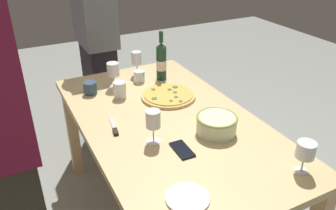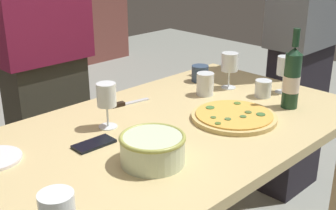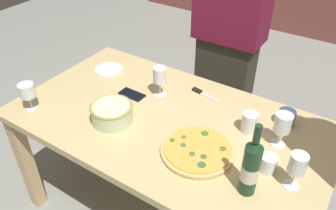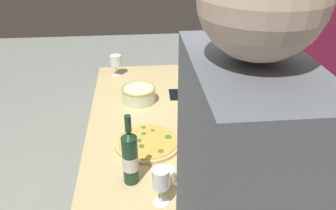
{
  "view_description": "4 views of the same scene",
  "coord_description": "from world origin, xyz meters",
  "px_view_note": "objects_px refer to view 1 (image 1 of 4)",
  "views": [
    {
      "loc": [
        -1.44,
        0.74,
        1.71
      ],
      "look_at": [
        0.0,
        0.0,
        0.84
      ],
      "focal_mm": 36.75,
      "sensor_mm": 36.0,
      "label": 1
    },
    {
      "loc": [
        -1.05,
        -1.07,
        1.42
      ],
      "look_at": [
        0.0,
        0.0,
        0.84
      ],
      "focal_mm": 46.61,
      "sensor_mm": 36.0,
      "label": 2
    },
    {
      "loc": [
        0.74,
        -1.13,
        1.82
      ],
      "look_at": [
        0.0,
        0.0,
        0.84
      ],
      "focal_mm": 36.33,
      "sensor_mm": 36.0,
      "label": 3
    },
    {
      "loc": [
        1.68,
        -0.16,
        1.78
      ],
      "look_at": [
        0.0,
        0.0,
        0.84
      ],
      "focal_mm": 36.89,
      "sensor_mm": 36.0,
      "label": 4
    }
  ],
  "objects_px": {
    "pizza": "(168,95)",
    "cell_phone": "(182,150)",
    "person_guest_left": "(3,140)",
    "serving_bowl": "(217,124)",
    "wine_glass_near_pizza": "(113,71)",
    "wine_glass_by_bottle": "(153,120)",
    "pizza_knife": "(115,129)",
    "cup_ceramic": "(139,76)",
    "cup_spare": "(120,90)",
    "wine_glass_far_left": "(306,151)",
    "wine_glass_far_right": "(137,59)",
    "person_host": "(96,40)",
    "dining_table": "(168,134)",
    "cup_amber": "(90,88)",
    "wine_bottle": "(161,61)",
    "side_plate": "(188,198)"
  },
  "relations": [
    {
      "from": "cup_spare",
      "to": "person_host",
      "type": "bearing_deg",
      "value": -6.08
    },
    {
      "from": "wine_glass_by_bottle",
      "to": "cell_phone",
      "type": "distance_m",
      "value": 0.2
    },
    {
      "from": "side_plate",
      "to": "wine_glass_far_right",
      "type": "bearing_deg",
      "value": -13.63
    },
    {
      "from": "wine_glass_far_right",
      "to": "cup_spare",
      "type": "xyz_separation_m",
      "value": [
        -0.28,
        0.23,
        -0.07
      ]
    },
    {
      "from": "cup_amber",
      "to": "pizza_knife",
      "type": "height_order",
      "value": "cup_amber"
    },
    {
      "from": "pizza_knife",
      "to": "cup_ceramic",
      "type": "bearing_deg",
      "value": -34.93
    },
    {
      "from": "wine_glass_far_left",
      "to": "cup_spare",
      "type": "xyz_separation_m",
      "value": [
        1.03,
        0.45,
        -0.05
      ]
    },
    {
      "from": "cup_amber",
      "to": "side_plate",
      "type": "height_order",
      "value": "cup_amber"
    },
    {
      "from": "wine_glass_near_pizza",
      "to": "person_guest_left",
      "type": "relative_size",
      "value": 0.1
    },
    {
      "from": "wine_glass_by_bottle",
      "to": "wine_glass_near_pizza",
      "type": "bearing_deg",
      "value": -3.02
    },
    {
      "from": "dining_table",
      "to": "cell_phone",
      "type": "distance_m",
      "value": 0.31
    },
    {
      "from": "pizza_knife",
      "to": "person_guest_left",
      "type": "xyz_separation_m",
      "value": [
        -0.09,
        0.51,
        0.14
      ]
    },
    {
      "from": "cup_ceramic",
      "to": "person_host",
      "type": "distance_m",
      "value": 0.57
    },
    {
      "from": "person_guest_left",
      "to": "serving_bowl",
      "type": "bearing_deg",
      "value": -13.93
    },
    {
      "from": "pizza",
      "to": "serving_bowl",
      "type": "xyz_separation_m",
      "value": [
        -0.47,
        -0.04,
        0.04
      ]
    },
    {
      "from": "serving_bowl",
      "to": "wine_glass_far_right",
      "type": "distance_m",
      "value": 0.88
    },
    {
      "from": "cup_amber",
      "to": "wine_glass_far_right",
      "type": "bearing_deg",
      "value": -68.97
    },
    {
      "from": "wine_bottle",
      "to": "cup_ceramic",
      "type": "relative_size",
      "value": 4.39
    },
    {
      "from": "wine_glass_far_left",
      "to": "serving_bowl",
      "type": "bearing_deg",
      "value": 19.73
    },
    {
      "from": "wine_glass_near_pizza",
      "to": "wine_glass_by_bottle",
      "type": "xyz_separation_m",
      "value": [
        -0.68,
        0.04,
        0.01
      ]
    },
    {
      "from": "wine_glass_far_left",
      "to": "cup_ceramic",
      "type": "relative_size",
      "value": 1.96
    },
    {
      "from": "dining_table",
      "to": "cup_amber",
      "type": "height_order",
      "value": "cup_amber"
    },
    {
      "from": "wine_glass_near_pizza",
      "to": "cup_spare",
      "type": "xyz_separation_m",
      "value": [
        -0.15,
        0.02,
        -0.07
      ]
    },
    {
      "from": "wine_glass_far_left",
      "to": "person_host",
      "type": "distance_m",
      "value": 1.78
    },
    {
      "from": "cup_spare",
      "to": "side_plate",
      "type": "relative_size",
      "value": 0.58
    },
    {
      "from": "pizza",
      "to": "cell_phone",
      "type": "xyz_separation_m",
      "value": [
        -0.53,
        0.2,
        -0.01
      ]
    },
    {
      "from": "cup_ceramic",
      "to": "pizza",
      "type": "bearing_deg",
      "value": -167.29
    },
    {
      "from": "dining_table",
      "to": "wine_glass_near_pizza",
      "type": "height_order",
      "value": "wine_glass_near_pizza"
    },
    {
      "from": "cup_spare",
      "to": "serving_bowl",
      "type": "bearing_deg",
      "value": -153.33
    },
    {
      "from": "person_host",
      "to": "wine_bottle",
      "type": "bearing_deg",
      "value": 21.98
    },
    {
      "from": "wine_glass_far_left",
      "to": "cup_spare",
      "type": "bearing_deg",
      "value": 23.86
    },
    {
      "from": "person_host",
      "to": "person_guest_left",
      "type": "bearing_deg",
      "value": -36.53
    },
    {
      "from": "wine_glass_far_right",
      "to": "cup_ceramic",
      "type": "xyz_separation_m",
      "value": [
        -0.11,
        0.03,
        -0.08
      ]
    },
    {
      "from": "wine_glass_near_pizza",
      "to": "pizza_knife",
      "type": "height_order",
      "value": "wine_glass_near_pizza"
    },
    {
      "from": "wine_glass_far_right",
      "to": "cup_spare",
      "type": "distance_m",
      "value": 0.37
    },
    {
      "from": "serving_bowl",
      "to": "wine_glass_far_left",
      "type": "distance_m",
      "value": 0.46
    },
    {
      "from": "serving_bowl",
      "to": "pizza_knife",
      "type": "distance_m",
      "value": 0.53
    },
    {
      "from": "wine_glass_near_pizza",
      "to": "pizza_knife",
      "type": "relative_size",
      "value": 0.92
    },
    {
      "from": "pizza",
      "to": "cup_amber",
      "type": "height_order",
      "value": "cup_amber"
    },
    {
      "from": "pizza_knife",
      "to": "wine_bottle",
      "type": "bearing_deg",
      "value": -46.71
    },
    {
      "from": "wine_glass_far_left",
      "to": "person_host",
      "type": "xyz_separation_m",
      "value": [
        1.74,
        0.38,
        0.05
      ]
    },
    {
      "from": "cup_spare",
      "to": "cell_phone",
      "type": "bearing_deg",
      "value": -174.08
    },
    {
      "from": "serving_bowl",
      "to": "side_plate",
      "type": "height_order",
      "value": "serving_bowl"
    },
    {
      "from": "wine_bottle",
      "to": "cell_phone",
      "type": "distance_m",
      "value": 0.85
    },
    {
      "from": "pizza",
      "to": "cell_phone",
      "type": "distance_m",
      "value": 0.56
    },
    {
      "from": "pizza",
      "to": "wine_glass_far_left",
      "type": "xyz_separation_m",
      "value": [
        -0.9,
        -0.19,
        0.09
      ]
    },
    {
      "from": "wine_glass_far_right",
      "to": "pizza_knife",
      "type": "distance_m",
      "value": 0.74
    },
    {
      "from": "cup_spare",
      "to": "person_host",
      "type": "height_order",
      "value": "person_host"
    },
    {
      "from": "serving_bowl",
      "to": "person_guest_left",
      "type": "xyz_separation_m",
      "value": [
        0.17,
        0.97,
        0.09
      ]
    },
    {
      "from": "pizza",
      "to": "wine_glass_far_right",
      "type": "xyz_separation_m",
      "value": [
        0.41,
        0.04,
        0.11
      ]
    }
  ]
}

